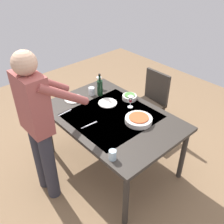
% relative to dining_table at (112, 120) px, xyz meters
% --- Properties ---
extents(ground_plane, '(6.00, 6.00, 0.00)m').
position_rel_dining_table_xyz_m(ground_plane, '(0.00, 0.00, -0.69)').
color(ground_plane, '#846647').
extents(dining_table, '(1.57, 1.07, 0.76)m').
position_rel_dining_table_xyz_m(dining_table, '(0.00, 0.00, 0.00)').
color(dining_table, '#332D28').
rests_on(dining_table, ground_plane).
extents(chair_near, '(0.40, 0.40, 0.91)m').
position_rel_dining_table_xyz_m(chair_near, '(0.17, -0.92, -0.16)').
color(chair_near, black).
rests_on(chair_near, ground_plane).
extents(person_server, '(0.42, 0.61, 1.69)m').
position_rel_dining_table_xyz_m(person_server, '(0.18, 0.80, 0.27)').
color(person_server, '#2D2D38').
rests_on(person_server, ground_plane).
extents(wine_bottle, '(0.07, 0.07, 0.30)m').
position_rel_dining_table_xyz_m(wine_bottle, '(0.45, -0.20, 0.18)').
color(wine_bottle, black).
rests_on(wine_bottle, dining_table).
extents(wine_glass_left, '(0.07, 0.07, 0.15)m').
position_rel_dining_table_xyz_m(wine_glass_left, '(-0.01, -0.28, 0.17)').
color(wine_glass_left, white).
rests_on(wine_glass_left, dining_table).
extents(wine_glass_right, '(0.07, 0.07, 0.15)m').
position_rel_dining_table_xyz_m(wine_glass_right, '(0.62, -0.32, 0.17)').
color(wine_glass_right, white).
rests_on(wine_glass_right, dining_table).
extents(water_cup_near_left, '(0.08, 0.08, 0.10)m').
position_rel_dining_table_xyz_m(water_cup_near_left, '(0.53, -0.12, 0.12)').
color(water_cup_near_left, silver).
rests_on(water_cup_near_left, dining_table).
extents(water_cup_near_right, '(0.07, 0.07, 0.10)m').
position_rel_dining_table_xyz_m(water_cup_near_right, '(-0.52, 0.46, 0.12)').
color(water_cup_near_right, silver).
rests_on(water_cup_near_right, dining_table).
extents(serving_bowl_pasta, '(0.30, 0.30, 0.07)m').
position_rel_dining_table_xyz_m(serving_bowl_pasta, '(-0.29, -0.14, 0.10)').
color(serving_bowl_pasta, silver).
rests_on(serving_bowl_pasta, dining_table).
extents(side_bowl_salad, '(0.18, 0.18, 0.07)m').
position_rel_dining_table_xyz_m(side_bowl_salad, '(0.12, -0.40, 0.10)').
color(side_bowl_salad, silver).
rests_on(side_bowl_salad, dining_table).
extents(dinner_plate_near, '(0.23, 0.23, 0.01)m').
position_rel_dining_table_xyz_m(dinner_plate_near, '(0.23, -0.13, 0.07)').
color(dinner_plate_near, silver).
rests_on(dinner_plate_near, dining_table).
extents(dinner_plate_far, '(0.23, 0.23, 0.01)m').
position_rel_dining_table_xyz_m(dinner_plate_far, '(0.59, 0.12, 0.07)').
color(dinner_plate_far, silver).
rests_on(dinner_plate_far, dining_table).
extents(table_knife, '(0.03, 0.20, 0.00)m').
position_rel_dining_table_xyz_m(table_knife, '(0.03, 0.30, 0.07)').
color(table_knife, silver).
rests_on(table_knife, dining_table).
extents(table_fork, '(0.02, 0.18, 0.00)m').
position_rel_dining_table_xyz_m(table_fork, '(0.41, 0.37, 0.07)').
color(table_fork, silver).
rests_on(table_fork, dining_table).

